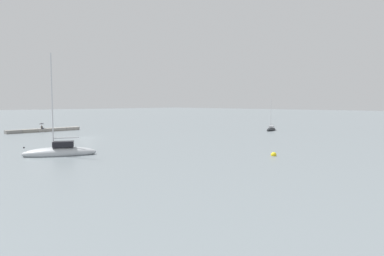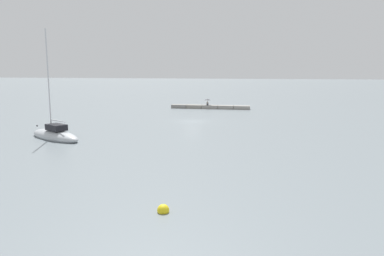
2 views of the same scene
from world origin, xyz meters
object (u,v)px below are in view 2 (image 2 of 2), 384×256
Objects in this scene: umbrella_open_black at (208,100)px; sailboat_grey_mid at (55,135)px; mooring_buoy_mid at (163,210)px; person_seated_grey_left at (208,104)px.

sailboat_grey_mid is at bearing 71.15° from umbrella_open_black.
person_seated_grey_left is at bearing -83.81° from mooring_buoy_mid.
umbrella_open_black reaches higher than person_seated_grey_left.
sailboat_grey_mid is (12.08, 35.40, -1.38)m from umbrella_open_black.
person_seated_grey_left reaches higher than mooring_buoy_mid.
umbrella_open_black is 54.41m from mooring_buoy_mid.
umbrella_open_black is 1.87× the size of mooring_buoy_mid.
umbrella_open_black is 0.10× the size of sailboat_grey_mid.
umbrella_open_black is at bearing 9.92° from sailboat_grey_mid.
person_seated_grey_left is at bearing 9.84° from sailboat_grey_mid.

